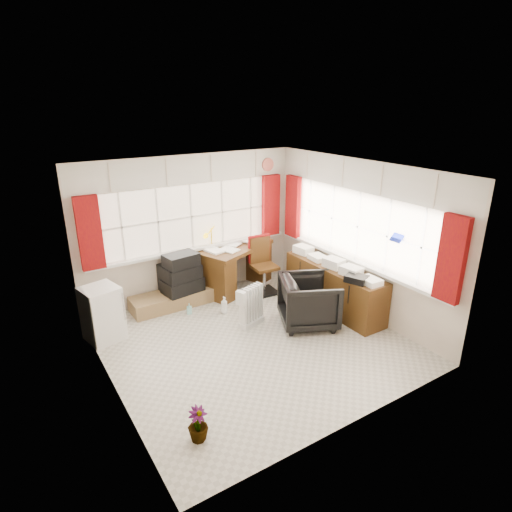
{
  "coord_description": "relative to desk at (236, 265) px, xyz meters",
  "views": [
    {
      "loc": [
        -2.89,
        -4.62,
        3.36
      ],
      "look_at": [
        0.41,
        0.55,
        1.09
      ],
      "focal_mm": 30.0,
      "sensor_mm": 36.0,
      "label": 1
    }
  ],
  "objects": [
    {
      "name": "file_tray",
      "position": [
        0.82,
        -2.24,
        0.34
      ],
      "size": [
        0.35,
        0.39,
        0.11
      ],
      "primitive_type": "cube",
      "rotation": [
        0.0,
        0.0,
        0.38
      ],
      "color": "black",
      "rests_on": "credenza"
    },
    {
      "name": "spray_bottle_a",
      "position": [
        -0.69,
        -0.79,
        -0.31
      ],
      "size": [
        0.11,
        0.12,
        0.3
      ],
      "primitive_type": "imported",
      "rotation": [
        0.0,
        0.0,
        -0.0
      ],
      "color": "white",
      "rests_on": "ground"
    },
    {
      "name": "task_chair",
      "position": [
        0.33,
        -0.36,
        0.1
      ],
      "size": [
        0.47,
        0.49,
        1.05
      ],
      "color": "black",
      "rests_on": "ground"
    },
    {
      "name": "ground",
      "position": [
        -0.76,
        -1.8,
        -0.46
      ],
      "size": [
        4.0,
        4.0,
        0.0
      ],
      "primitive_type": "plane",
      "color": "beige",
      "rests_on": "ground"
    },
    {
      "name": "window_right",
      "position": [
        1.18,
        -1.8,
        0.49
      ],
      "size": [
        0.12,
        3.7,
        3.6
      ],
      "color": "#F8E1C4",
      "rests_on": "room_walls"
    },
    {
      "name": "desk_lamp",
      "position": [
        -0.4,
        0.17,
        0.64
      ],
      "size": [
        0.16,
        0.15,
        0.4
      ],
      "color": "yellow",
      "rests_on": "desk"
    },
    {
      "name": "crt_tv",
      "position": [
        -1.18,
        -0.05,
        0.03
      ],
      "size": [
        0.58,
        0.55,
        0.48
      ],
      "color": "black",
      "rests_on": "tv_bench"
    },
    {
      "name": "curtains",
      "position": [
        0.16,
        -0.88,
        1.0
      ],
      "size": [
        3.83,
        3.83,
        1.15
      ],
      "color": "maroon",
      "rests_on": "room_walls"
    },
    {
      "name": "radiator",
      "position": [
        -0.51,
        -1.35,
        -0.19
      ],
      "size": [
        0.47,
        0.3,
        0.65
      ],
      "color": "white",
      "rests_on": "ground"
    },
    {
      "name": "flower_vase",
      "position": [
        -2.26,
        -3.11,
        -0.27
      ],
      "size": [
        0.27,
        0.27,
        0.39
      ],
      "primitive_type": "imported",
      "rotation": [
        0.0,
        0.0,
        0.32
      ],
      "color": "black",
      "rests_on": "ground"
    },
    {
      "name": "office_chair",
      "position": [
        0.26,
        -1.81,
        -0.07
      ],
      "size": [
        1.14,
        1.13,
        0.79
      ],
      "primitive_type": "imported",
      "rotation": [
        0.0,
        0.0,
        1.12
      ],
      "color": "black",
      "rests_on": "ground"
    },
    {
      "name": "mini_fridge",
      "position": [
        -2.56,
        -0.53,
        -0.05
      ],
      "size": [
        0.58,
        0.58,
        0.82
      ],
      "color": "white",
      "rests_on": "ground"
    },
    {
      "name": "tv_bench",
      "position": [
        -1.31,
        -0.08,
        -0.33
      ],
      "size": [
        1.4,
        0.5,
        0.25
      ],
      "primitive_type": "cube",
      "color": "olive",
      "rests_on": "ground"
    },
    {
      "name": "spray_bottle_b",
      "position": [
        -1.18,
        -0.49,
        -0.37
      ],
      "size": [
        0.11,
        0.11,
        0.18
      ],
      "primitive_type": "imported",
      "rotation": [
        0.0,
        0.0,
        -0.43
      ],
      "color": "#92DAD2",
      "rests_on": "ground"
    },
    {
      "name": "room_walls",
      "position": [
        -0.76,
        -1.8,
        1.04
      ],
      "size": [
        4.0,
        4.0,
        4.0
      ],
      "color": "beige",
      "rests_on": "ground"
    },
    {
      "name": "hifi_stack",
      "position": [
        -1.13,
        -0.13,
        0.11
      ],
      "size": [
        0.7,
        0.5,
        0.69
      ],
      "color": "black",
      "rests_on": "tv_bench"
    },
    {
      "name": "credenza",
      "position": [
        0.96,
        -1.6,
        -0.06
      ],
      "size": [
        0.5,
        2.0,
        0.85
      ],
      "color": "#4B2B11",
      "rests_on": "ground"
    },
    {
      "name": "desk",
      "position": [
        0.0,
        0.0,
        0.0
      ],
      "size": [
        1.59,
        1.19,
        0.86
      ],
      "color": "#4B2B11",
      "rests_on": "ground"
    },
    {
      "name": "overhead_cabinets",
      "position": [
        0.22,
        -0.82,
        1.79
      ],
      "size": [
        3.98,
        3.98,
        0.48
      ],
      "color": "silver",
      "rests_on": "room_walls"
    },
    {
      "name": "window_back",
      "position": [
        -0.76,
        0.14,
        0.49
      ],
      "size": [
        3.7,
        0.12,
        3.6
      ],
      "color": "#F8E1C4",
      "rests_on": "room_walls"
    }
  ]
}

